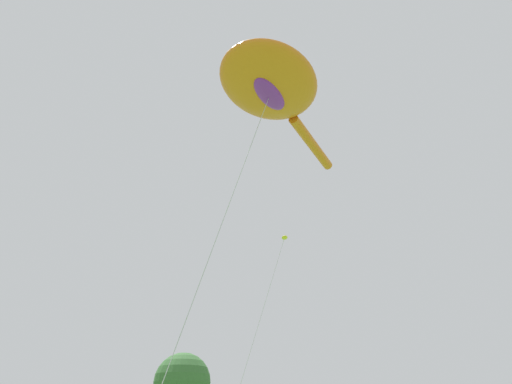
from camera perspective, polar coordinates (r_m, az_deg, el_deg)
The scene contains 3 objects.
big_show_kite at distance 22.01m, azimuth 2.04°, elevation 13.77°, with size 14.06×5.89×17.24m.
small_kite_streamer_purple at distance 25.27m, azimuth 3.43°, elevation -7.28°, with size 2.00×3.69×11.35m.
tree_oak_left at distance 53.39m, azimuth -9.75°, elevation -23.62°, with size 6.35×6.35×8.82m.
Camera 1 is at (-7.63, 3.00, 1.71)m, focal length 30.24 mm.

